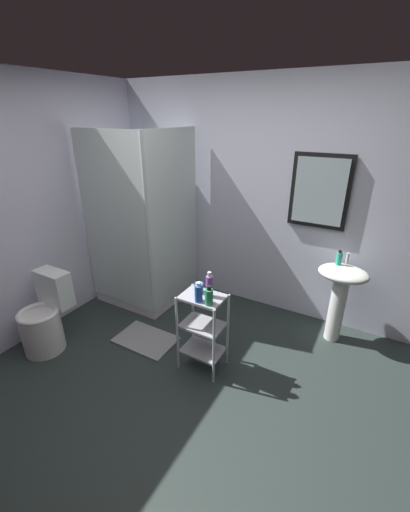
# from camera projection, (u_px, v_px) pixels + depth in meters

# --- Properties ---
(ground_plane) EXTENTS (4.20, 4.20, 0.02)m
(ground_plane) POSITION_uv_depth(u_px,v_px,m) (173.00, 407.00, 2.57)
(ground_plane) COLOR #27302E
(wall_back) EXTENTS (4.20, 0.14, 2.50)m
(wall_back) POSITION_uv_depth(u_px,v_px,m) (266.00, 201.00, 3.53)
(wall_back) COLOR silver
(wall_back) RESTS_ON ground_plane
(shower_stall) EXTENTS (0.92, 0.92, 2.00)m
(shower_stall) POSITION_uv_depth(u_px,v_px,m) (147.00, 264.00, 3.89)
(shower_stall) COLOR white
(shower_stall) RESTS_ON ground_plane
(pedestal_sink) EXTENTS (0.46, 0.37, 0.81)m
(pedestal_sink) POSITION_uv_depth(u_px,v_px,m) (340.00, 289.00, 3.12)
(pedestal_sink) COLOR white
(pedestal_sink) RESTS_ON ground_plane
(sink_faucet) EXTENTS (0.03, 0.03, 0.10)m
(sink_faucet) POSITION_uv_depth(u_px,v_px,m) (347.00, 258.00, 3.10)
(sink_faucet) COLOR silver
(sink_faucet) RESTS_ON pedestal_sink
(toilet) EXTENTS (0.37, 0.49, 0.76)m
(toilet) POSITION_uv_depth(u_px,v_px,m) (45.00, 319.00, 3.11)
(toilet) COLOR white
(toilet) RESTS_ON ground_plane
(storage_cart) EXTENTS (0.38, 0.28, 0.74)m
(storage_cart) POSITION_uv_depth(u_px,v_px,m) (203.00, 326.00, 2.81)
(storage_cart) COLOR silver
(storage_cart) RESTS_ON ground_plane
(hand_soap_bottle) EXTENTS (0.05, 0.05, 0.14)m
(hand_soap_bottle) POSITION_uv_depth(u_px,v_px,m) (339.00, 258.00, 3.06)
(hand_soap_bottle) COLOR #2DBC99
(hand_soap_bottle) RESTS_ON pedestal_sink
(shampoo_bottle_blue) EXTENTS (0.06, 0.06, 0.17)m
(shampoo_bottle_blue) POSITION_uv_depth(u_px,v_px,m) (199.00, 293.00, 2.58)
(shampoo_bottle_blue) COLOR blue
(shampoo_bottle_blue) RESTS_ON storage_cart
(body_wash_bottle_green) EXTENTS (0.07, 0.07, 0.17)m
(body_wash_bottle_green) POSITION_uv_depth(u_px,v_px,m) (209.00, 296.00, 2.54)
(body_wash_bottle_green) COLOR #28985A
(body_wash_bottle_green) RESTS_ON storage_cart
(conditioner_bottle_purple) EXTENTS (0.06, 0.06, 0.22)m
(conditioner_bottle_purple) POSITION_uv_depth(u_px,v_px,m) (209.00, 286.00, 2.64)
(conditioner_bottle_purple) COLOR #844B9E
(conditioner_bottle_purple) RESTS_ON storage_cart
(rinse_cup) EXTENTS (0.07, 0.07, 0.09)m
(rinse_cup) POSITION_uv_depth(u_px,v_px,m) (199.00, 288.00, 2.73)
(rinse_cup) COLOR #3870B2
(rinse_cup) RESTS_ON storage_cart
(bath_mat) EXTENTS (0.60, 0.40, 0.02)m
(bath_mat) POSITION_uv_depth(u_px,v_px,m) (146.00, 340.00, 3.31)
(bath_mat) COLOR gray
(bath_mat) RESTS_ON ground_plane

